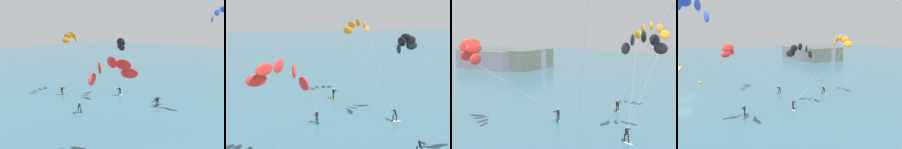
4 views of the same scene
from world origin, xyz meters
The scene contains 3 objects.
kitesurfer_nearshore centered at (8.49, 27.41, 10.37)m, with size 6.32×11.60×11.98m.
kitesurfer_mid_water centered at (-1.08, 9.04, 8.57)m, with size 6.42×11.70×10.15m.
kitesurfer_downwind centered at (12.24, 18.92, 9.34)m, with size 10.23×10.75×10.90m.
Camera 2 is at (1.75, -14.14, 14.98)m, focal length 45.24 mm.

